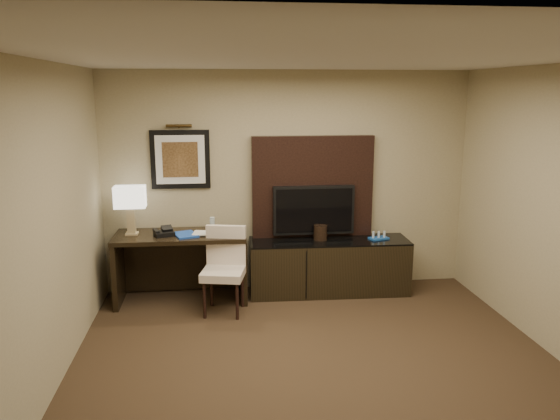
{
  "coord_description": "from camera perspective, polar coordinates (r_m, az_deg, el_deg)",
  "views": [
    {
      "loc": [
        -0.87,
        -4.11,
        2.46
      ],
      "look_at": [
        -0.18,
        1.8,
        1.15
      ],
      "focal_mm": 35.0,
      "sensor_mm": 36.0,
      "label": 1
    }
  ],
  "objects": [
    {
      "name": "desk_chair",
      "position": [
        6.15,
        -5.94,
        -6.51
      ],
      "size": [
        0.55,
        0.61,
        0.95
      ],
      "primitive_type": null,
      "rotation": [
        0.0,
        0.0,
        -0.21
      ],
      "color": "beige",
      "rests_on": "floor"
    },
    {
      "name": "wall_back",
      "position": [
        6.76,
        0.82,
        2.96
      ],
      "size": [
        4.5,
        0.01,
        2.7
      ],
      "primitive_type": "cube",
      "color": "tan",
      "rests_on": "floor"
    },
    {
      "name": "desk_phone",
      "position": [
        6.43,
        -12.02,
        -2.18
      ],
      "size": [
        0.26,
        0.25,
        0.11
      ],
      "primitive_type": null,
      "rotation": [
        0.0,
        0.0,
        0.33
      ],
      "color": "black",
      "rests_on": "desk"
    },
    {
      "name": "picture_light",
      "position": [
        6.57,
        -10.52,
        8.64
      ],
      "size": [
        0.04,
        0.04,
        0.3
      ],
      "primitive_type": "cylinder",
      "color": "#3D2C13",
      "rests_on": "wall_back"
    },
    {
      "name": "credenza",
      "position": [
        6.79,
        5.12,
        -5.87
      ],
      "size": [
        1.96,
        0.6,
        0.67
      ],
      "primitive_type": "cube",
      "rotation": [
        0.0,
        0.0,
        -0.03
      ],
      "color": "black",
      "rests_on": "floor"
    },
    {
      "name": "blue_folder",
      "position": [
        6.4,
        -9.84,
        -2.55
      ],
      "size": [
        0.33,
        0.37,
        0.02
      ],
      "primitive_type": "cube",
      "rotation": [
        0.0,
        0.0,
        0.34
      ],
      "color": "#183F9E",
      "rests_on": "desk"
    },
    {
      "name": "desk",
      "position": [
        6.6,
        -10.24,
        -5.9
      ],
      "size": [
        1.53,
        0.68,
        0.82
      ],
      "primitive_type": "cube",
      "rotation": [
        0.0,
        0.0,
        -0.01
      ],
      "color": "black",
      "rests_on": "floor"
    },
    {
      "name": "wall_left",
      "position": [
        4.47,
        -24.43,
        -3.08
      ],
      "size": [
        0.01,
        5.0,
        2.7
      ],
      "primitive_type": "cube",
      "color": "tan",
      "rests_on": "floor"
    },
    {
      "name": "tv",
      "position": [
        6.71,
        3.54,
        0.0
      ],
      "size": [
        1.0,
        0.08,
        0.6
      ],
      "primitive_type": "cube",
      "color": "black",
      "rests_on": "tv_wall_panel"
    },
    {
      "name": "water_bottle",
      "position": [
        6.52,
        -7.08,
        -1.5
      ],
      "size": [
        0.06,
        0.06,
        0.17
      ],
      "primitive_type": "cylinder",
      "rotation": [
        0.0,
        0.0,
        0.04
      ],
      "color": "silver",
      "rests_on": "desk"
    },
    {
      "name": "book",
      "position": [
        6.41,
        -9.12,
        -1.53
      ],
      "size": [
        0.17,
        0.05,
        0.23
      ],
      "primitive_type": "imported",
      "rotation": [
        0.0,
        0.0,
        -0.14
      ],
      "color": "#C1AF97",
      "rests_on": "desk"
    },
    {
      "name": "ice_bucket",
      "position": [
        6.68,
        4.23,
        -2.36
      ],
      "size": [
        0.21,
        0.21,
        0.18
      ],
      "primitive_type": "cylinder",
      "rotation": [
        0.0,
        0.0,
        0.33
      ],
      "color": "black",
      "rests_on": "credenza"
    },
    {
      "name": "floor",
      "position": [
        4.87,
        4.81,
        -18.04
      ],
      "size": [
        4.5,
        5.0,
        0.01
      ],
      "primitive_type": "cube",
      "color": "#332317",
      "rests_on": "ground"
    },
    {
      "name": "minibar_tray",
      "position": [
        6.81,
        10.28,
        -2.67
      ],
      "size": [
        0.26,
        0.2,
        0.08
      ],
      "primitive_type": null,
      "rotation": [
        0.0,
        0.0,
        0.31
      ],
      "color": "#194FA3",
      "rests_on": "credenza"
    },
    {
      "name": "wall_front",
      "position": [
        2.14,
        19.69,
        -19.61
      ],
      "size": [
        4.5,
        0.01,
        2.7
      ],
      "primitive_type": "cube",
      "color": "tan",
      "rests_on": "floor"
    },
    {
      "name": "ceiling",
      "position": [
        4.21,
        5.5,
        15.65
      ],
      "size": [
        4.5,
        5.0,
        0.01
      ],
      "primitive_type": "cube",
      "color": "silver",
      "rests_on": "wall_back"
    },
    {
      "name": "table_lamp",
      "position": [
        6.52,
        -15.34,
        -0.08
      ],
      "size": [
        0.39,
        0.29,
        0.56
      ],
      "primitive_type": null,
      "rotation": [
        0.0,
        0.0,
        -0.3
      ],
      "color": "tan",
      "rests_on": "desk"
    },
    {
      "name": "artwork",
      "position": [
        6.65,
        -10.37,
        5.22
      ],
      "size": [
        0.7,
        0.04,
        0.7
      ],
      "primitive_type": "cube",
      "color": "black",
      "rests_on": "wall_back"
    },
    {
      "name": "tv_wall_panel",
      "position": [
        6.76,
        3.41,
        2.25
      ],
      "size": [
        1.5,
        0.12,
        1.3
      ],
      "primitive_type": "cube",
      "color": "black",
      "rests_on": "wall_back"
    }
  ]
}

